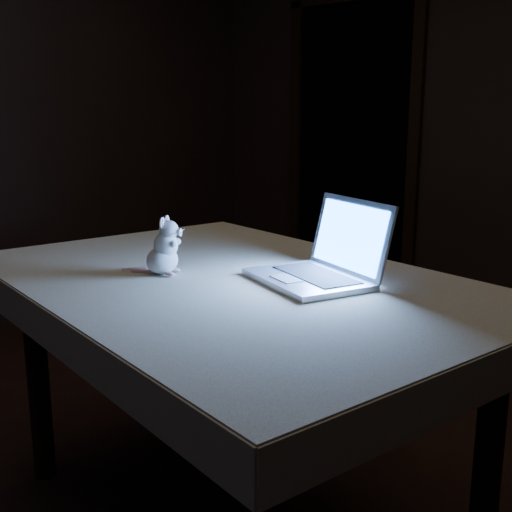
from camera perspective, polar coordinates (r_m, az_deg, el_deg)
The scene contains 7 objects.
floor at distance 2.46m, azimuth -0.24°, elevation -19.47°, with size 5.00×5.00×0.00m, color black.
back_wall at distance 4.32m, azimuth 21.67°, elevation 11.74°, with size 4.50×0.04×2.60m, color black.
doorway at distance 4.78m, azimuth 8.62°, elevation 9.68°, with size 1.06×0.36×2.13m, color black, non-canonical shape.
table at distance 2.06m, azimuth -2.11°, elevation -13.22°, with size 1.53×0.98×0.82m, color black, non-canonical shape.
tablecloth at distance 1.97m, azimuth -4.02°, elevation -3.18°, with size 1.64×1.09×0.11m, color beige, non-canonical shape.
laptop at distance 1.84m, azimuth 4.63°, elevation 1.24°, with size 0.35×0.31×0.24m, color silver, non-canonical shape.
plush_mouse at distance 1.96m, azimuth -8.37°, elevation 0.92°, with size 0.13×0.13×0.18m, color silver, non-canonical shape.
Camera 1 is at (1.31, -1.61, 1.32)m, focal length 45.00 mm.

